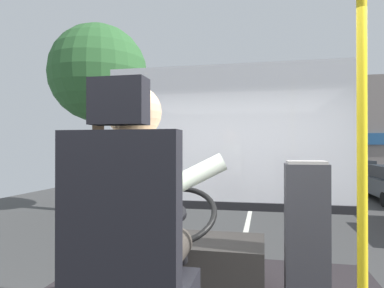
{
  "coord_description": "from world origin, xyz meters",
  "views": [
    {
      "loc": [
        0.39,
        -1.85,
        1.89
      ],
      "look_at": [
        -0.25,
        1.19,
        1.91
      ],
      "focal_mm": 32.06,
      "sensor_mm": 36.0,
      "label": 1
    }
  ],
  "objects_px": {
    "steering_console": "(191,263)",
    "parked_car_black": "(352,172)",
    "fare_box": "(306,237)",
    "parked_car_white": "(331,165)",
    "bus_driver": "(138,208)",
    "driver_seat": "(129,270)",
    "handrail_pole": "(362,158)"
  },
  "relations": [
    {
      "from": "fare_box",
      "to": "driver_seat",
      "type": "bearing_deg",
      "value": -127.71
    },
    {
      "from": "driver_seat",
      "to": "fare_box",
      "type": "bearing_deg",
      "value": 52.29
    },
    {
      "from": "steering_console",
      "to": "parked_car_black",
      "type": "distance_m",
      "value": 16.6
    },
    {
      "from": "steering_console",
      "to": "handrail_pole",
      "type": "distance_m",
      "value": 1.58
    },
    {
      "from": "steering_console",
      "to": "parked_car_black",
      "type": "height_order",
      "value": "steering_console"
    },
    {
      "from": "driver_seat",
      "to": "parked_car_white",
      "type": "relative_size",
      "value": 0.31
    },
    {
      "from": "bus_driver",
      "to": "parked_car_white",
      "type": "bearing_deg",
      "value": 77.72
    },
    {
      "from": "handrail_pole",
      "to": "fare_box",
      "type": "distance_m",
      "value": 0.97
    },
    {
      "from": "bus_driver",
      "to": "parked_car_white",
      "type": "xyz_separation_m",
      "value": [
        4.87,
        22.37,
        -0.92
      ]
    },
    {
      "from": "steering_console",
      "to": "parked_car_white",
      "type": "bearing_deg",
      "value": 77.09
    },
    {
      "from": "driver_seat",
      "to": "handrail_pole",
      "type": "distance_m",
      "value": 1.11
    },
    {
      "from": "parked_car_white",
      "to": "handrail_pole",
      "type": "bearing_deg",
      "value": -99.98
    },
    {
      "from": "fare_box",
      "to": "parked_car_black",
      "type": "bearing_deg",
      "value": 75.75
    },
    {
      "from": "handrail_pole",
      "to": "parked_car_black",
      "type": "distance_m",
      "value": 17.29
    },
    {
      "from": "bus_driver",
      "to": "fare_box",
      "type": "xyz_separation_m",
      "value": [
        0.82,
        0.96,
        -0.33
      ]
    },
    {
      "from": "driver_seat",
      "to": "bus_driver",
      "type": "relative_size",
      "value": 1.59
    },
    {
      "from": "steering_console",
      "to": "fare_box",
      "type": "bearing_deg",
      "value": -10.71
    },
    {
      "from": "steering_console",
      "to": "handrail_pole",
      "type": "relative_size",
      "value": 0.52
    },
    {
      "from": "parked_car_black",
      "to": "parked_car_white",
      "type": "distance_m",
      "value": 5.39
    },
    {
      "from": "handrail_pole",
      "to": "driver_seat",
      "type": "bearing_deg",
      "value": -163.57
    },
    {
      "from": "driver_seat",
      "to": "fare_box",
      "type": "distance_m",
      "value": 1.35
    },
    {
      "from": "fare_box",
      "to": "parked_car_white",
      "type": "height_order",
      "value": "fare_box"
    },
    {
      "from": "handrail_pole",
      "to": "fare_box",
      "type": "bearing_deg",
      "value": 100.44
    },
    {
      "from": "handrail_pole",
      "to": "parked_car_black",
      "type": "bearing_deg",
      "value": 76.85
    },
    {
      "from": "fare_box",
      "to": "parked_car_white",
      "type": "bearing_deg",
      "value": 79.3
    },
    {
      "from": "steering_console",
      "to": "parked_car_black",
      "type": "bearing_deg",
      "value": 72.86
    },
    {
      "from": "driver_seat",
      "to": "steering_console",
      "type": "distance_m",
      "value": 1.28
    },
    {
      "from": "driver_seat",
      "to": "parked_car_black",
      "type": "distance_m",
      "value": 17.78
    },
    {
      "from": "handrail_pole",
      "to": "steering_console",
      "type": "bearing_deg",
      "value": 135.95
    },
    {
      "from": "parked_car_black",
      "to": "parked_car_white",
      "type": "height_order",
      "value": "parked_car_white"
    },
    {
      "from": "driver_seat",
      "to": "bus_driver",
      "type": "height_order",
      "value": "bus_driver"
    },
    {
      "from": "bus_driver",
      "to": "parked_car_black",
      "type": "xyz_separation_m",
      "value": [
        4.89,
        16.98,
        -0.98
      ]
    }
  ]
}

